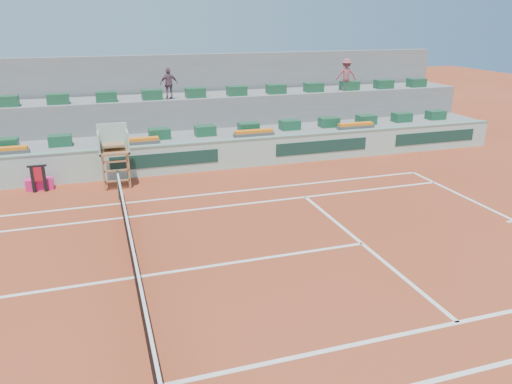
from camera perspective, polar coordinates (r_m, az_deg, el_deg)
ground at (r=13.02m, az=-13.69°, el=-9.48°), size 90.00×90.00×0.00m
seating_tier_lower at (r=22.85m, az=-16.13°, el=4.55°), size 36.00×4.00×1.20m
seating_tier_upper at (r=24.25m, az=-16.45°, el=7.06°), size 36.00×2.40×2.60m
stadium_back_wall at (r=25.66m, az=-16.79°, el=9.73°), size 36.00×0.40×4.40m
player_bag at (r=20.46m, az=-23.49°, el=0.85°), size 0.96×0.43×0.43m
spectator_mid at (r=23.37m, az=-9.92°, el=12.10°), size 0.86×0.46×1.40m
spectator_right at (r=26.18m, az=10.26°, el=13.07°), size 1.17×0.88×1.60m
court_lines at (r=13.02m, az=-13.69°, el=-9.46°), size 23.89×11.09×0.01m
tennis_net at (r=12.78m, az=-13.87°, el=-7.41°), size 0.10×11.97×1.10m
advertising_hoarding at (r=20.71m, az=-15.79°, el=3.18°), size 36.00×0.34×1.26m
umpire_chair at (r=19.51m, az=-15.95°, el=4.96°), size 1.10×0.90×2.40m
seat_row_lower at (r=21.78m, az=-16.22°, el=6.06°), size 32.90×0.60×0.44m
seat_row_upper at (r=23.40m, az=-16.75°, el=10.40°), size 32.90×0.60×0.44m
flower_planters at (r=21.04m, az=-20.18°, el=4.94°), size 26.80×0.36×0.28m
towel_rack at (r=20.06m, az=-23.63°, el=1.65°), size 0.67×0.11×1.03m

